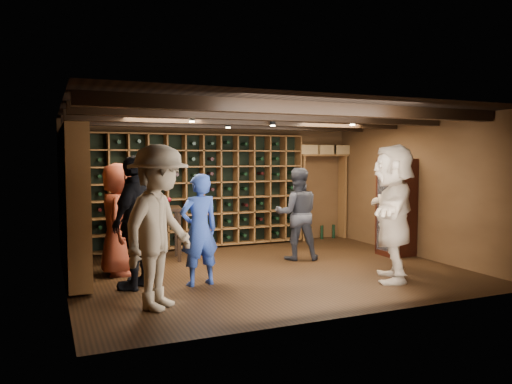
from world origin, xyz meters
name	(u,v)px	position (x,y,z in m)	size (l,w,h in m)	color
ground	(266,270)	(0.00, 0.00, 0.00)	(6.00, 6.00, 0.00)	black
room_shell	(265,118)	(0.00, 0.05, 2.42)	(6.00, 6.00, 6.00)	#50341B
wine_rack_back	(193,191)	(-0.52, 2.33, 1.15)	(4.65, 0.30, 2.20)	brown
wine_rack_left	(73,201)	(-2.83, 0.82, 1.15)	(0.30, 2.65, 2.20)	brown
crate_shelf	(323,168)	(2.41, 2.32, 1.57)	(1.20, 0.32, 2.07)	brown
display_cabinet	(396,209)	(2.71, 0.20, 0.86)	(0.55, 0.50, 1.75)	black
man_blue_shirt	(199,230)	(-1.24, -0.47, 0.79)	(0.57, 0.38, 1.58)	navy
man_grey_suit	(297,214)	(0.86, 0.57, 0.81)	(0.79, 0.61, 1.62)	black
guest_red_floral	(118,219)	(-2.20, 0.64, 0.86)	(0.84, 0.55, 1.72)	maroon
guest_woman_black	(136,222)	(-2.08, -0.28, 0.92)	(1.07, 0.45, 1.83)	black
guest_khaki	(159,227)	(-1.99, -1.34, 0.98)	(1.26, 0.73, 1.96)	#7C6D55
guest_beige	(393,213)	(1.46, -1.29, 1.00)	(1.85, 0.59, 2.00)	tan
tasting_table	(144,214)	(-1.64, 1.50, 0.82)	(1.31, 0.80, 1.21)	black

